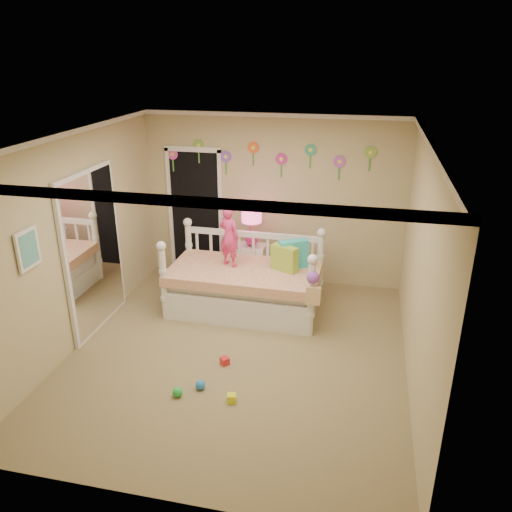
% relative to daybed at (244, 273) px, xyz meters
% --- Properties ---
extents(floor, '(4.00, 4.50, 0.01)m').
position_rel_daybed_xyz_m(floor, '(0.18, -1.11, -0.57)').
color(floor, '#7F684C').
rests_on(floor, ground).
extents(ceiling, '(4.00, 4.50, 0.01)m').
position_rel_daybed_xyz_m(ceiling, '(0.18, -1.11, 2.03)').
color(ceiling, white).
rests_on(ceiling, floor).
extents(back_wall, '(4.00, 0.01, 2.60)m').
position_rel_daybed_xyz_m(back_wall, '(0.18, 1.14, 0.73)').
color(back_wall, tan).
rests_on(back_wall, floor).
extents(left_wall, '(0.01, 4.50, 2.60)m').
position_rel_daybed_xyz_m(left_wall, '(-1.82, -1.11, 0.73)').
color(left_wall, tan).
rests_on(left_wall, floor).
extents(right_wall, '(0.01, 4.50, 2.60)m').
position_rel_daybed_xyz_m(right_wall, '(2.18, -1.11, 0.73)').
color(right_wall, tan).
rests_on(right_wall, floor).
extents(crown_molding, '(4.00, 4.50, 0.06)m').
position_rel_daybed_xyz_m(crown_molding, '(0.18, -1.11, 2.00)').
color(crown_molding, white).
rests_on(crown_molding, ceiling).
extents(daybed, '(2.12, 1.16, 1.14)m').
position_rel_daybed_xyz_m(daybed, '(0.00, 0.00, 0.00)').
color(daybed, white).
rests_on(daybed, floor).
extents(pillow_turquoise, '(0.41, 0.32, 0.40)m').
position_rel_daybed_xyz_m(pillow_turquoise, '(0.65, 0.18, 0.26)').
color(pillow_turquoise, teal).
rests_on(pillow_turquoise, daybed).
extents(pillow_lime, '(0.40, 0.29, 0.35)m').
position_rel_daybed_xyz_m(pillow_lime, '(0.55, 0.05, 0.24)').
color(pillow_lime, '#99BC39').
rests_on(pillow_lime, daybed).
extents(child, '(0.37, 0.30, 0.86)m').
position_rel_daybed_xyz_m(child, '(-0.23, 0.07, 0.49)').
color(child, '#F63782').
rests_on(child, daybed).
extents(nightstand, '(0.43, 0.33, 0.69)m').
position_rel_daybed_xyz_m(nightstand, '(-0.06, 0.72, -0.22)').
color(nightstand, white).
rests_on(nightstand, floor).
extents(table_lamp, '(0.30, 0.30, 0.66)m').
position_rel_daybed_xyz_m(table_lamp, '(-0.06, 0.72, 0.56)').
color(table_lamp, '#E91F97').
rests_on(table_lamp, nightstand).
extents(closet_doorway, '(0.90, 0.04, 2.07)m').
position_rel_daybed_xyz_m(closet_doorway, '(-1.07, 1.12, 0.46)').
color(closet_doorway, black).
rests_on(closet_doorway, back_wall).
extents(flower_decals, '(3.40, 0.02, 0.50)m').
position_rel_daybed_xyz_m(flower_decals, '(0.09, 1.13, 1.37)').
color(flower_decals, '#B2668C').
rests_on(flower_decals, back_wall).
extents(mirror_closet, '(0.07, 1.30, 2.10)m').
position_rel_daybed_xyz_m(mirror_closet, '(-1.78, -0.81, 0.48)').
color(mirror_closet, white).
rests_on(mirror_closet, left_wall).
extents(wall_picture, '(0.05, 0.34, 0.42)m').
position_rel_daybed_xyz_m(wall_picture, '(-1.79, -2.01, 0.98)').
color(wall_picture, white).
rests_on(wall_picture, left_wall).
extents(hanging_bag, '(0.20, 0.16, 0.36)m').
position_rel_daybed_xyz_m(hanging_bag, '(1.00, -0.57, 0.12)').
color(hanging_bag, beige).
rests_on(hanging_bag, daybed).
extents(toy_scatter, '(0.96, 1.39, 0.11)m').
position_rel_daybed_xyz_m(toy_scatter, '(-0.05, -1.75, -0.52)').
color(toy_scatter, '#996666').
rests_on(toy_scatter, floor).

